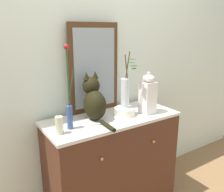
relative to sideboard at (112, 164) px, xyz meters
name	(u,v)px	position (x,y,z in m)	size (l,w,h in m)	color
wall_back	(93,63)	(0.00, 0.32, 0.86)	(4.40, 0.08, 2.60)	silver
sideboard	(112,164)	(0.00, 0.00, 0.00)	(1.14, 0.50, 0.88)	#4C2719
mirror_leaning	(94,68)	(-0.04, 0.22, 0.82)	(0.46, 0.03, 0.76)	#492B15
cat_sitting	(94,100)	(-0.14, 0.04, 0.60)	(0.18, 0.43, 0.38)	black
vase_slim_green	(69,107)	(-0.39, -0.04, 0.61)	(0.07, 0.04, 0.61)	#314A84
bowl_porcelain	(125,111)	(0.11, -0.02, 0.47)	(0.18, 0.18, 0.06)	silver
vase_glass_clear	(125,92)	(0.12, -0.02, 0.65)	(0.15, 0.14, 0.47)	silver
jar_lidded_porcelain	(148,95)	(0.31, -0.09, 0.61)	(0.11, 0.11, 0.36)	white
candle_pillar	(59,125)	(-0.49, -0.08, 0.50)	(0.06, 0.06, 0.14)	beige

